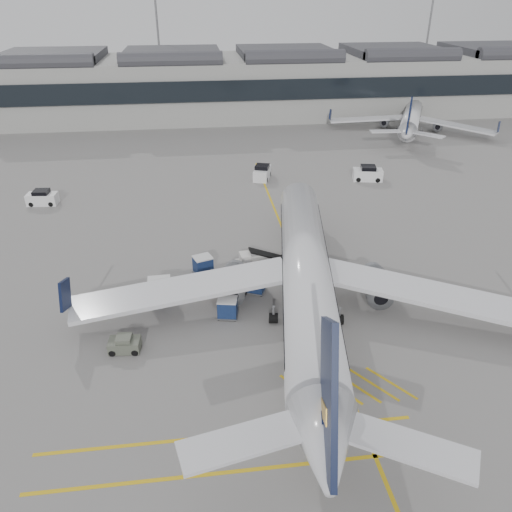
{
  "coord_description": "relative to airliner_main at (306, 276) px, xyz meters",
  "views": [
    {
      "loc": [
        0.98,
        -30.59,
        23.1
      ],
      "look_at": [
        5.44,
        4.27,
        4.0
      ],
      "focal_mm": 35.0,
      "sensor_mm": 36.0,
      "label": 1
    }
  ],
  "objects": [
    {
      "name": "ground",
      "position": [
        -9.13,
        -2.05,
        -3.12
      ],
      "size": [
        220.0,
        220.0,
        0.0
      ],
      "primitive_type": "plane",
      "color": "gray",
      "rests_on": "ground"
    },
    {
      "name": "terminal",
      "position": [
        -9.13,
        69.88,
        3.01
      ],
      "size": [
        200.0,
        20.45,
        12.4
      ],
      "color": "#9E9E99",
      "rests_on": "ground"
    },
    {
      "name": "light_masts",
      "position": [
        -10.8,
        83.95,
        11.37
      ],
      "size": [
        113.0,
        0.6,
        25.45
      ],
      "color": "slate",
      "rests_on": "ground"
    },
    {
      "name": "apron_markings",
      "position": [
        0.87,
        7.95,
        -3.12
      ],
      "size": [
        0.25,
        60.0,
        0.01
      ],
      "primitive_type": "cube",
      "color": "gold",
      "rests_on": "ground"
    },
    {
      "name": "airliner_main",
      "position": [
        0.0,
        0.0,
        0.0
      ],
      "size": [
        36.13,
        39.77,
        10.63
      ],
      "rotation": [
        0.0,
        0.0,
        -0.16
      ],
      "color": "silver",
      "rests_on": "ground"
    },
    {
      "name": "airliner_far",
      "position": [
        30.62,
        52.62,
        -0.65
      ],
      "size": [
        26.42,
        29.15,
        8.41
      ],
      "rotation": [
        0.0,
        0.0,
        -0.45
      ],
      "color": "silver",
      "rests_on": "ground"
    },
    {
      "name": "belt_loader",
      "position": [
        -3.04,
        7.37,
        -2.56
      ],
      "size": [
        4.8,
        1.99,
        1.92
      ],
      "rotation": [
        0.0,
        0.0,
        0.12
      ],
      "color": "silver",
      "rests_on": "ground"
    },
    {
      "name": "baggage_cart_a",
      "position": [
        -3.67,
        3.17,
        -2.12
      ],
      "size": [
        2.23,
        2.07,
        1.89
      ],
      "rotation": [
        0.0,
        0.0,
        -0.42
      ],
      "color": "gray",
      "rests_on": "ground"
    },
    {
      "name": "baggage_cart_b",
      "position": [
        -6.26,
        -0.23,
        -2.22
      ],
      "size": [
        1.83,
        1.61,
        1.69
      ],
      "rotation": [
        0.0,
        0.0,
        -0.2
      ],
      "color": "gray",
      "rests_on": "ground"
    },
    {
      "name": "baggage_cart_c",
      "position": [
        -11.6,
        2.7,
        -2.02
      ],
      "size": [
        2.01,
        1.67,
        2.06
      ],
      "rotation": [
        0.0,
        0.0,
        0.03
      ],
      "color": "gray",
      "rests_on": "ground"
    },
    {
      "name": "baggage_cart_d",
      "position": [
        -7.94,
        6.71,
        -2.17
      ],
      "size": [
        2.06,
        1.88,
        1.78
      ],
      "rotation": [
        0.0,
        0.0,
        0.35
      ],
      "color": "gray",
      "rests_on": "ground"
    },
    {
      "name": "ramp_agent_a",
      "position": [
        -5.03,
        4.12,
        -2.25
      ],
      "size": [
        0.66,
        0.76,
        1.76
      ],
      "primitive_type": "imported",
      "rotation": [
        0.0,
        0.0,
        1.11
      ],
      "color": "#F94D0D",
      "rests_on": "ground"
    },
    {
      "name": "ramp_agent_b",
      "position": [
        -7.58,
        3.1,
        -2.12
      ],
      "size": [
        1.01,
        0.81,
        2.01
      ],
      "primitive_type": "imported",
      "rotation": [
        0.0,
        0.0,
        3.19
      ],
      "color": "#E2400B",
      "rests_on": "ground"
    },
    {
      "name": "pushback_tug",
      "position": [
        -13.89,
        -3.4,
        -2.58
      ],
      "size": [
        2.31,
        1.54,
        1.23
      ],
      "rotation": [
        0.0,
        0.0,
        -0.09
      ],
      "color": "#575C4E",
      "rests_on": "ground"
    },
    {
      "name": "safety_cone_nose",
      "position": [
        4.34,
        17.61,
        -2.85
      ],
      "size": [
        0.39,
        0.39,
        0.54
      ],
      "primitive_type": "cone",
      "color": "#F24C0A",
      "rests_on": "ground"
    },
    {
      "name": "safety_cone_engine",
      "position": [
        5.54,
        3.79,
        -2.84
      ],
      "size": [
        0.41,
        0.41,
        0.57
      ],
      "primitive_type": "cone",
      "color": "#F24C0A",
      "rests_on": "ground"
    },
    {
      "name": "service_van_left",
      "position": [
        -26.43,
        25.72,
        -2.33
      ],
      "size": [
        3.59,
        2.01,
        1.78
      ],
      "rotation": [
        0.0,
        0.0,
        -0.08
      ],
      "color": "white",
      "rests_on": "ground"
    },
    {
      "name": "service_van_mid",
      "position": [
        0.87,
        31.28,
        -2.27
      ],
      "size": [
        2.95,
        4.11,
        1.91
      ],
      "rotation": [
        0.0,
        0.0,
        1.24
      ],
      "color": "white",
      "rests_on": "ground"
    },
    {
      "name": "service_van_right",
      "position": [
        14.84,
        28.94,
        -2.24
      ],
      "size": [
        4.13,
        2.62,
        1.97
      ],
      "rotation": [
        0.0,
        0.0,
        -0.2
      ],
      "color": "white",
      "rests_on": "ground"
    }
  ]
}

